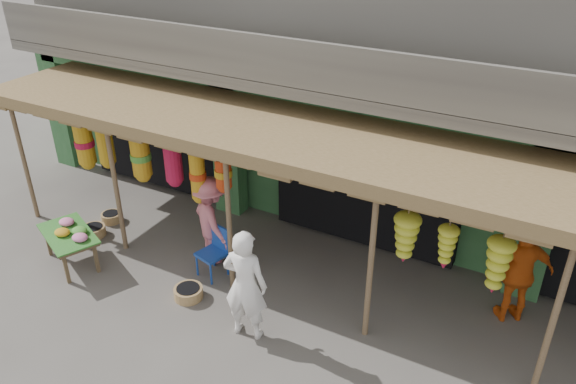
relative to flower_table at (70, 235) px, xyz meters
The scene contains 11 objects.
ground 4.64m from the flower_table, 12.91° to the left, with size 80.00×80.00×0.00m, color #514C47.
building 7.90m from the flower_table, 52.74° to the left, with size 16.40×6.80×7.00m.
awning 5.09m from the flower_table, 22.86° to the left, with size 14.00×2.70×2.79m.
flower_table is the anchor object (origin of this frame).
blue_chair 2.71m from the flower_table, 22.11° to the left, with size 0.56×0.57×0.96m.
basket_left 1.09m from the flower_table, 114.53° to the left, with size 0.47×0.47×0.20m, color olive.
basket_mid 2.55m from the flower_table, ahead, with size 0.50×0.50×0.19m, color olive.
basket_right 1.60m from the flower_table, 108.16° to the left, with size 0.42×0.42×0.19m, color olive.
person_front 3.85m from the flower_table, ahead, with size 0.70×0.46×1.91m, color white.
person_vendor 7.79m from the flower_table, 17.31° to the left, with size 1.06×0.44×1.81m, color #D85914.
person_shopper 2.62m from the flower_table, 30.83° to the left, with size 1.12×0.64×1.73m, color #C56873.
Camera 1 is at (3.13, -6.68, 6.26)m, focal length 35.00 mm.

